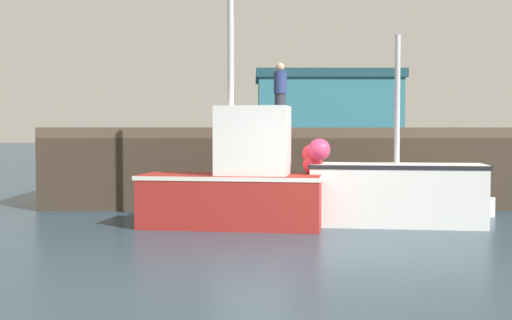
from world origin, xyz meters
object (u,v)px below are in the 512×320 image
at_px(fishing_boat_near_left, 237,182).
at_px(rowboat, 453,207).
at_px(dockworker, 280,95).
at_px(fishing_boat_near_right, 392,191).

bearing_deg(fishing_boat_near_left, rowboat, 17.68).
bearing_deg(fishing_boat_near_left, dockworker, 77.24).
xyz_separation_m(rowboat, dockworker, (-3.62, 3.07, 2.58)).
distance_m(rowboat, dockworker, 5.40).
height_order(fishing_boat_near_left, dockworker, fishing_boat_near_left).
bearing_deg(rowboat, dockworker, 139.72).
relative_size(fishing_boat_near_left, rowboat, 2.59).
bearing_deg(fishing_boat_near_right, dockworker, 115.33).
bearing_deg(dockworker, fishing_boat_near_left, -102.76).
relative_size(rowboat, dockworker, 1.12).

